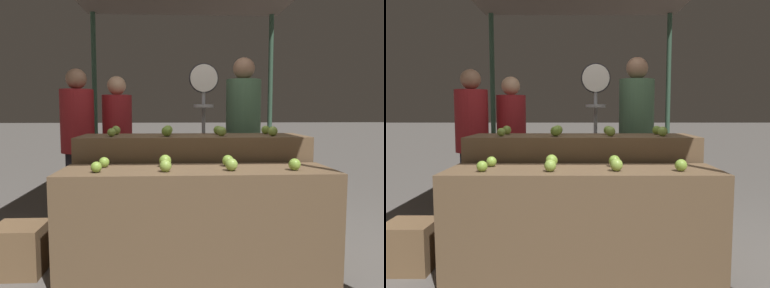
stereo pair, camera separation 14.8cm
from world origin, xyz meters
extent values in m
plane|color=#66605B|center=(0.00, 0.00, 0.00)|extent=(60.00, 60.00, 0.00)
cylinder|color=#33513D|center=(-1.32, 3.02, 1.31)|extent=(0.07, 0.07, 2.62)
cylinder|color=#33513D|center=(1.32, 3.02, 1.31)|extent=(0.07, 0.07, 2.62)
cube|color=brown|center=(0.00, 0.00, 0.40)|extent=(1.94, 0.55, 0.79)
cube|color=brown|center=(0.00, 0.60, 0.50)|extent=(1.94, 0.55, 0.99)
sphere|color=#84AD3D|center=(-0.69, -0.12, 0.83)|extent=(0.07, 0.07, 0.07)
sphere|color=#8EB247|center=(-0.23, -0.12, 0.84)|extent=(0.08, 0.08, 0.08)
sphere|color=#8EB247|center=(0.23, -0.10, 0.84)|extent=(0.09, 0.09, 0.09)
sphere|color=#84AD3D|center=(0.67, -0.10, 0.84)|extent=(0.08, 0.08, 0.08)
sphere|color=#84AD3D|center=(-0.68, 0.10, 0.83)|extent=(0.08, 0.08, 0.08)
sphere|color=#84AD3D|center=(-0.23, 0.11, 0.84)|extent=(0.09, 0.09, 0.09)
sphere|color=#7AA338|center=(0.23, 0.10, 0.84)|extent=(0.09, 0.09, 0.09)
sphere|color=#8EB247|center=(-0.68, 0.49, 1.03)|extent=(0.07, 0.07, 0.07)
sphere|color=#7AA338|center=(-0.22, 0.48, 1.03)|extent=(0.09, 0.09, 0.09)
sphere|color=#8EB247|center=(0.24, 0.49, 1.03)|extent=(0.08, 0.08, 0.08)
sphere|color=#8EB247|center=(0.67, 0.48, 1.03)|extent=(0.08, 0.08, 0.08)
sphere|color=#8EB247|center=(-0.68, 0.72, 1.03)|extent=(0.08, 0.08, 0.08)
sphere|color=#84AD3D|center=(-0.22, 0.70, 1.03)|extent=(0.08, 0.08, 0.08)
sphere|color=#7AA338|center=(0.23, 0.71, 1.03)|extent=(0.08, 0.08, 0.08)
sphere|color=#7AA338|center=(0.67, 0.71, 1.03)|extent=(0.08, 0.08, 0.08)
cylinder|color=#99999E|center=(0.14, 1.14, 0.78)|extent=(0.04, 0.04, 1.55)
cylinder|color=black|center=(0.14, 1.14, 1.53)|extent=(0.29, 0.01, 0.29)
cylinder|color=silver|center=(0.14, 1.12, 1.53)|extent=(0.27, 0.02, 0.27)
cylinder|color=#99999E|center=(0.14, 1.12, 1.32)|extent=(0.01, 0.01, 0.14)
cylinder|color=#99999E|center=(0.14, 1.12, 1.25)|extent=(0.20, 0.20, 0.03)
cube|color=#2D2D38|center=(0.59, 1.35, 0.41)|extent=(0.32, 0.28, 0.82)
cylinder|color=#476B4C|center=(0.59, 1.35, 1.17)|extent=(0.50, 0.50, 0.71)
sphere|color=#936B51|center=(0.59, 1.35, 1.65)|extent=(0.23, 0.23, 0.23)
cube|color=#2D2D38|center=(-1.17, 1.35, 0.38)|extent=(0.30, 0.23, 0.76)
cylinder|color=maroon|center=(-1.17, 1.35, 1.09)|extent=(0.43, 0.43, 0.66)
sphere|color=#936B51|center=(-1.17, 1.35, 1.53)|extent=(0.22, 0.22, 0.22)
cube|color=#2D2D38|center=(-0.79, 1.57, 0.37)|extent=(0.28, 0.23, 0.73)
cylinder|color=maroon|center=(-0.79, 1.57, 1.05)|extent=(0.43, 0.43, 0.64)
sphere|color=tan|center=(-0.79, 1.57, 1.48)|extent=(0.21, 0.21, 0.21)
cube|color=brown|center=(-1.32, 0.13, 0.18)|extent=(0.36, 0.36, 0.36)
camera|label=1|loc=(-0.18, -2.63, 1.22)|focal=35.00mm
camera|label=2|loc=(-0.04, -2.64, 1.22)|focal=35.00mm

